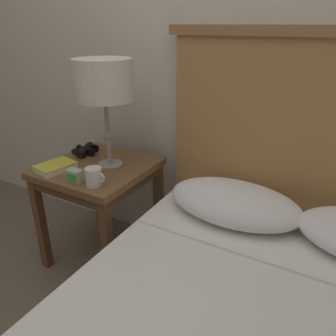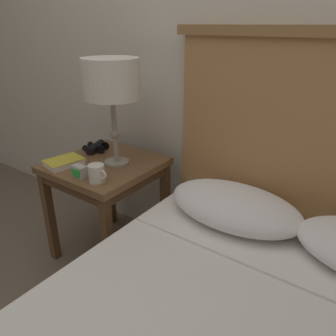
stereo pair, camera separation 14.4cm
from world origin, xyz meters
name	(u,v)px [view 1 (the left image)]	position (x,y,z in m)	size (l,w,h in m)	color
wall_back	(225,16)	(0.00, 1.06, 1.30)	(8.00, 0.06, 2.60)	beige
nightstand	(99,179)	(-0.51, 0.69, 0.50)	(0.53, 0.54, 0.59)	brown
table_lamp	(104,82)	(-0.45, 0.71, 1.01)	(0.28, 0.28, 0.54)	gray
book_on_nightstand	(55,167)	(-0.66, 0.54, 0.60)	(0.17, 0.21, 0.03)	silver
binoculars_pair	(85,150)	(-0.68, 0.78, 0.61)	(0.16, 0.16, 0.05)	black
coffee_mug	(94,177)	(-0.37, 0.50, 0.63)	(0.10, 0.08, 0.08)	silver
alarm_clock	(75,176)	(-0.47, 0.48, 0.62)	(0.07, 0.05, 0.06)	#B7B2A8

